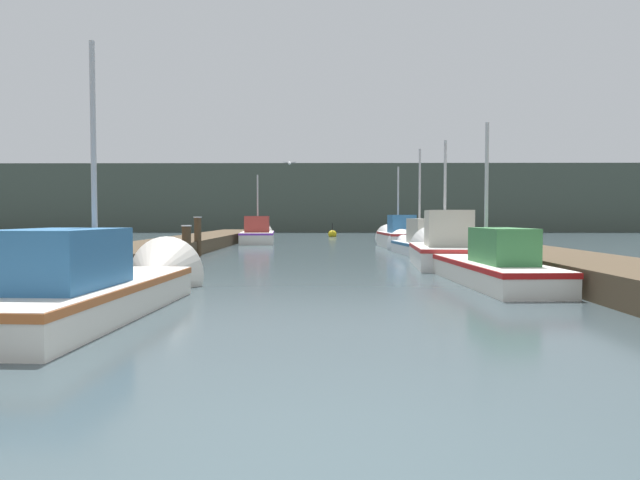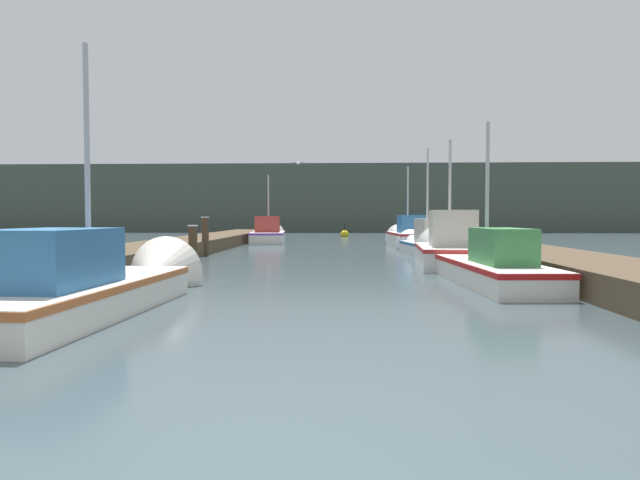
% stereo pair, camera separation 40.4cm
% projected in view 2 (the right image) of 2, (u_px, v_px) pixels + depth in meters
% --- Properties ---
extents(ground_plane, '(200.00, 200.00, 0.00)m').
position_uv_depth(ground_plane, '(253.00, 474.00, 3.15)').
color(ground_plane, '#38474C').
extents(dock_left, '(2.42, 40.00, 0.52)m').
position_uv_depth(dock_left, '(161.00, 250.00, 19.34)').
color(dock_left, '#4C3D2B').
rests_on(dock_left, ground_plane).
extents(dock_right, '(2.42, 40.00, 0.52)m').
position_uv_depth(dock_right, '(501.00, 251.00, 18.87)').
color(dock_right, '#4C3D2B').
rests_on(dock_right, ground_plane).
extents(distant_shore_ridge, '(120.00, 16.00, 6.16)m').
position_uv_depth(distant_shore_ridge, '(339.00, 200.00, 58.67)').
color(distant_shore_ridge, '#424C42').
rests_on(distant_shore_ridge, ground_plane).
extents(fishing_boat_0, '(1.87, 6.20, 4.48)m').
position_uv_depth(fishing_boat_0, '(101.00, 283.00, 8.87)').
color(fishing_boat_0, silver).
rests_on(fishing_boat_0, ground_plane).
extents(fishing_boat_1, '(1.63, 6.11, 3.83)m').
position_uv_depth(fishing_boat_1, '(482.00, 265.00, 12.52)').
color(fishing_boat_1, silver).
rests_on(fishing_boat_1, ground_plane).
extents(fishing_boat_2, '(2.06, 4.92, 4.13)m').
position_uv_depth(fishing_boat_2, '(448.00, 249.00, 16.63)').
color(fishing_boat_2, silver).
rests_on(fishing_boat_2, ground_plane).
extents(fishing_boat_3, '(1.85, 5.39, 4.37)m').
position_uv_depth(fishing_boat_3, '(425.00, 243.00, 21.62)').
color(fishing_boat_3, silver).
rests_on(fishing_boat_3, ground_plane).
extents(fishing_boat_4, '(1.71, 5.06, 4.04)m').
position_uv_depth(fishing_boat_4, '(407.00, 237.00, 26.31)').
color(fishing_boat_4, silver).
rests_on(fishing_boat_4, ground_plane).
extents(fishing_boat_5, '(2.14, 6.28, 4.15)m').
position_uv_depth(fishing_boat_5, '(269.00, 234.00, 31.34)').
color(fishing_boat_5, silver).
rests_on(fishing_boat_5, ground_plane).
extents(mooring_piling_0, '(0.29, 0.29, 1.41)m').
position_uv_depth(mooring_piling_0, '(205.00, 236.00, 20.51)').
color(mooring_piling_0, '#473523').
rests_on(mooring_piling_0, ground_plane).
extents(mooring_piling_1, '(0.36, 0.36, 1.15)m').
position_uv_depth(mooring_piling_1, '(417.00, 232.00, 30.21)').
color(mooring_piling_1, '#473523').
rests_on(mooring_piling_1, ground_plane).
extents(mooring_piling_3, '(0.33, 0.33, 1.14)m').
position_uv_depth(mooring_piling_3, '(193.00, 243.00, 18.36)').
color(mooring_piling_3, '#473523').
rests_on(mooring_piling_3, ground_plane).
extents(channel_buoy, '(0.59, 0.59, 1.09)m').
position_uv_depth(channel_buoy, '(345.00, 234.00, 39.68)').
color(channel_buoy, gold).
rests_on(channel_buoy, ground_plane).
extents(seagull_lead, '(0.55, 0.29, 0.12)m').
position_uv_depth(seagull_lead, '(298.00, 163.00, 24.13)').
color(seagull_lead, white).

